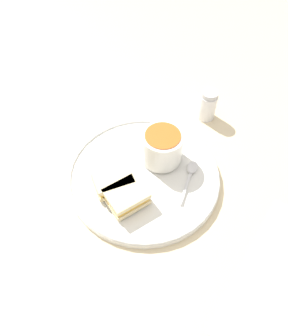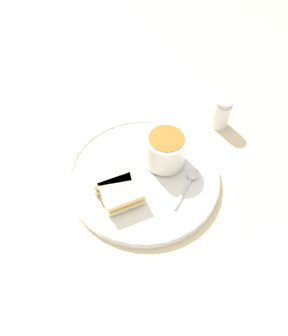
{
  "view_description": "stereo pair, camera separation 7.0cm",
  "coord_description": "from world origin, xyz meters",
  "px_view_note": "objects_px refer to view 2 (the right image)",
  "views": [
    {
      "loc": [
        0.35,
        -0.24,
        0.61
      ],
      "look_at": [
        0.0,
        0.0,
        0.04
      ],
      "focal_mm": 35.0,
      "sensor_mm": 36.0,
      "label": 1
    },
    {
      "loc": [
        0.38,
        -0.18,
        0.61
      ],
      "look_at": [
        0.0,
        0.0,
        0.04
      ],
      "focal_mm": 35.0,
      "sensor_mm": 36.0,
      "label": 2
    }
  ],
  "objects_px": {
    "soup_bowl": "(166,149)",
    "sandwich_half_near": "(111,176)",
    "sandwich_half_far": "(121,194)",
    "salt_shaker": "(222,114)",
    "spoon": "(192,177)"
  },
  "relations": [
    {
      "from": "soup_bowl",
      "to": "sandwich_half_near",
      "type": "xyz_separation_m",
      "value": [
        0.0,
        -0.13,
        -0.02
      ]
    },
    {
      "from": "sandwich_half_far",
      "to": "salt_shaker",
      "type": "relative_size",
      "value": 1.0
    },
    {
      "from": "sandwich_half_far",
      "to": "sandwich_half_near",
      "type": "bearing_deg",
      "value": -178.12
    },
    {
      "from": "spoon",
      "to": "salt_shaker",
      "type": "distance_m",
      "value": 0.2
    },
    {
      "from": "soup_bowl",
      "to": "spoon",
      "type": "xyz_separation_m",
      "value": [
        0.07,
        0.03,
        -0.03
      ]
    },
    {
      "from": "spoon",
      "to": "sandwich_half_near",
      "type": "height_order",
      "value": "sandwich_half_near"
    },
    {
      "from": "spoon",
      "to": "sandwich_half_far",
      "type": "bearing_deg",
      "value": 137.86
    },
    {
      "from": "salt_shaker",
      "to": "soup_bowl",
      "type": "bearing_deg",
      "value": -73.34
    },
    {
      "from": "sandwich_half_far",
      "to": "salt_shaker",
      "type": "distance_m",
      "value": 0.33
    },
    {
      "from": "spoon",
      "to": "sandwich_half_far",
      "type": "xyz_separation_m",
      "value": [
        -0.02,
        -0.16,
        0.01
      ]
    },
    {
      "from": "spoon",
      "to": "sandwich_half_near",
      "type": "xyz_separation_m",
      "value": [
        -0.07,
        -0.16,
        0.01
      ]
    },
    {
      "from": "soup_bowl",
      "to": "sandwich_half_far",
      "type": "relative_size",
      "value": 1.13
    },
    {
      "from": "sandwich_half_far",
      "to": "salt_shaker",
      "type": "bearing_deg",
      "value": 108.93
    },
    {
      "from": "salt_shaker",
      "to": "sandwich_half_far",
      "type": "bearing_deg",
      "value": -71.07
    },
    {
      "from": "soup_bowl",
      "to": "spoon",
      "type": "distance_m",
      "value": 0.08
    }
  ]
}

